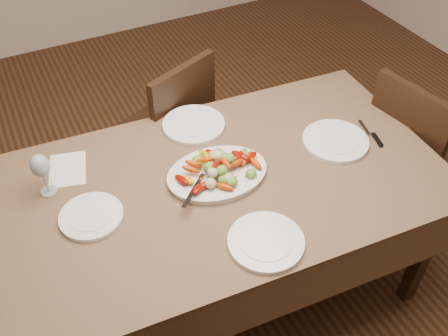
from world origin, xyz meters
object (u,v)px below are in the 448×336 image
at_px(plate_far, 194,125).
at_px(plate_near, 266,242).
at_px(plate_left, 91,217).
at_px(wine_glass, 43,174).
at_px(dining_table, 224,237).
at_px(chair_far, 162,130).
at_px(chair_right, 418,153).
at_px(serving_platter, 217,175).
at_px(plate_right, 335,141).

bearing_deg(plate_far, plate_near, -93.61).
distance_m(plate_left, wine_glass, 0.26).
height_order(dining_table, plate_left, plate_left).
bearing_deg(plate_left, chair_far, 52.78).
relative_size(dining_table, plate_far, 6.36).
height_order(dining_table, chair_right, chair_right).
bearing_deg(plate_near, plate_left, 142.74).
relative_size(chair_far, serving_platter, 2.31).
bearing_deg(plate_left, serving_platter, -1.52).
height_order(chair_far, plate_left, chair_far).
height_order(plate_right, plate_far, same).
bearing_deg(wine_glass, plate_left, -61.83).
distance_m(chair_far, serving_platter, 0.79).
bearing_deg(serving_platter, wine_glass, 160.49).
bearing_deg(serving_platter, plate_right, -4.11).
relative_size(dining_table, plate_left, 7.55).
height_order(plate_left, wine_glass, wine_glass).
bearing_deg(chair_far, plate_left, 30.28).
height_order(serving_platter, plate_right, serving_platter).
distance_m(chair_far, plate_left, 0.95).
distance_m(chair_right, plate_near, 1.22).
bearing_deg(dining_table, serving_platter, 129.82).
height_order(plate_right, wine_glass, wine_glass).
relative_size(serving_platter, plate_near, 1.46).
distance_m(plate_right, wine_glass, 1.25).
distance_m(chair_right, wine_glass, 1.85).
bearing_deg(serving_platter, chair_right, -2.78).
bearing_deg(chair_right, plate_far, 60.28).
relative_size(dining_table, serving_platter, 4.48).
relative_size(chair_far, chair_right, 1.00).
bearing_deg(plate_right, dining_table, 178.20).
height_order(dining_table, plate_near, plate_near).
bearing_deg(wine_glass, chair_far, 37.41).
bearing_deg(plate_far, dining_table, -94.84).
distance_m(serving_platter, wine_glass, 0.69).
bearing_deg(wine_glass, plate_near, -43.72).
relative_size(plate_left, wine_glass, 1.19).
bearing_deg(chair_far, plate_far, 72.55).
distance_m(plate_near, wine_glass, 0.90).
bearing_deg(dining_table, plate_right, -1.80).
bearing_deg(plate_near, wine_glass, 136.28).
xyz_separation_m(chair_right, plate_far, (-1.09, 0.41, 0.29)).
bearing_deg(wine_glass, serving_platter, -19.51).
relative_size(chair_far, plate_near, 3.37).
distance_m(dining_table, chair_far, 0.76).
bearing_deg(chair_right, plate_left, 78.37).
distance_m(dining_table, serving_platter, 0.39).
bearing_deg(dining_table, chair_far, 90.15).
height_order(plate_right, plate_near, same).
distance_m(chair_right, plate_right, 0.64).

